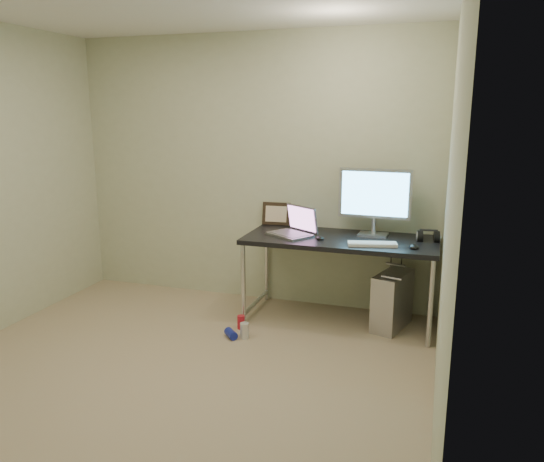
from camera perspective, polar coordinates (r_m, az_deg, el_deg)
The scene contains 18 objects.
floor at distance 3.85m, azimuth -11.14°, elevation -15.38°, with size 3.50×3.50×0.00m, color tan.
wall_back at distance 5.03m, azimuth -2.09°, elevation 6.49°, with size 3.50×0.02×2.50m, color beige.
wall_right at distance 3.00m, azimuth 18.44°, elevation 1.47°, with size 0.02×3.50×2.50m, color beige.
desk at distance 4.56m, azimuth 7.36°, elevation -1.67°, with size 1.62×0.71×0.75m.
tower_computer at distance 4.62m, azimuth 12.80°, elevation -7.28°, with size 0.33×0.50×0.51m.
cable_a at distance 4.87m, azimuth 12.65°, elevation -4.26°, with size 0.01×0.01×0.70m, color black.
cable_b at distance 4.85m, azimuth 13.67°, elevation -4.63°, with size 0.01×0.01×0.72m, color black.
can_red at distance 4.55m, azimuth -3.35°, elevation -9.76°, with size 0.06×0.06×0.12m, color red.
can_white at distance 4.37m, azimuth -2.97°, elevation -10.66°, with size 0.07×0.07×0.13m, color silver.
can_blue at distance 4.40m, azimuth -4.44°, elevation -10.96°, with size 0.07×0.07×0.13m, color #1724A0.
laptop at distance 4.60m, azimuth 2.44°, elevation 0.30°, with size 0.46×0.44×0.25m.
monitor at distance 4.60m, azimuth 10.99°, elevation 3.63°, with size 0.62×0.19×0.58m.
keyboard at distance 4.32m, azimuth 10.74°, elevation -1.38°, with size 0.39×0.13×0.02m, color white.
mouse_right at distance 4.31m, azimuth 15.01°, elevation -1.54°, with size 0.07×0.11×0.04m, color black.
mouse_left at distance 4.46m, azimuth 5.20°, elevation -0.68°, with size 0.06×0.10×0.03m, color black.
headphones at distance 4.57m, azimuth 16.46°, elevation -0.63°, with size 0.19×0.12×0.12m.
picture_frame at distance 4.99m, azimuth 0.48°, elevation 1.87°, with size 0.27×0.03×0.21m, color black.
webcam at distance 4.86m, azimuth 3.91°, elevation 1.33°, with size 0.04×0.04×0.12m.
Camera 1 is at (1.70, -2.95, 1.81)m, focal length 35.00 mm.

